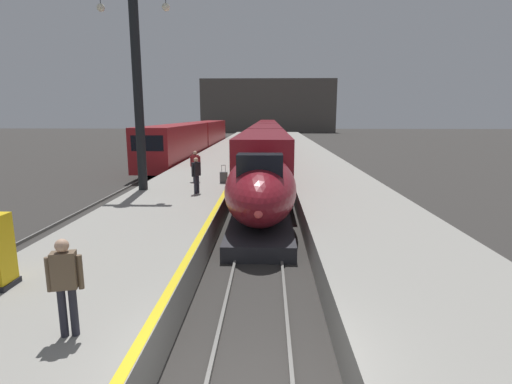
{
  "coord_description": "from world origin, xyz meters",
  "views": [
    {
      "loc": [
        0.31,
        -5.49,
        4.69
      ],
      "look_at": [
        -0.17,
        9.25,
        1.8
      ],
      "focal_mm": 27.73,
      "sensor_mm": 36.0,
      "label": 1
    }
  ],
  "objects_px": {
    "regional_train_adjacent": "(195,137)",
    "passenger_mid_platform": "(65,280)",
    "highspeed_train_main": "(266,137)",
    "passenger_near_edge": "(195,164)",
    "rolling_suitcase": "(224,177)",
    "passenger_far_waiting": "(196,173)",
    "station_column_mid": "(137,71)"
  },
  "relations": [
    {
      "from": "regional_train_adjacent",
      "to": "passenger_far_waiting",
      "type": "relative_size",
      "value": 21.66
    },
    {
      "from": "passenger_mid_platform",
      "to": "passenger_far_waiting",
      "type": "distance_m",
      "value": 12.21
    },
    {
      "from": "passenger_far_waiting",
      "to": "rolling_suitcase",
      "type": "xyz_separation_m",
      "value": [
        0.95,
        2.89,
        -0.69
      ]
    },
    {
      "from": "passenger_near_edge",
      "to": "passenger_mid_platform",
      "type": "bearing_deg",
      "value": -87.31
    },
    {
      "from": "regional_train_adjacent",
      "to": "highspeed_train_main",
      "type": "bearing_deg",
      "value": 23.71
    },
    {
      "from": "rolling_suitcase",
      "to": "passenger_far_waiting",
      "type": "bearing_deg",
      "value": -108.13
    },
    {
      "from": "regional_train_adjacent",
      "to": "station_column_mid",
      "type": "relative_size",
      "value": 3.9
    },
    {
      "from": "passenger_near_edge",
      "to": "passenger_far_waiting",
      "type": "relative_size",
      "value": 1.0
    },
    {
      "from": "station_column_mid",
      "to": "passenger_near_edge",
      "type": "height_order",
      "value": "station_column_mid"
    },
    {
      "from": "station_column_mid",
      "to": "passenger_far_waiting",
      "type": "bearing_deg",
      "value": -17.48
    },
    {
      "from": "passenger_near_edge",
      "to": "rolling_suitcase",
      "type": "bearing_deg",
      "value": -16.92
    },
    {
      "from": "highspeed_train_main",
      "to": "station_column_mid",
      "type": "distance_m",
      "value": 30.71
    },
    {
      "from": "highspeed_train_main",
      "to": "passenger_far_waiting",
      "type": "height_order",
      "value": "highspeed_train_main"
    },
    {
      "from": "station_column_mid",
      "to": "passenger_mid_platform",
      "type": "bearing_deg",
      "value": -77.52
    },
    {
      "from": "regional_train_adjacent",
      "to": "passenger_mid_platform",
      "type": "xyz_separation_m",
      "value": [
        5.1,
        -39.31,
        -0.09
      ]
    },
    {
      "from": "passenger_mid_platform",
      "to": "passenger_near_edge",
      "type": "bearing_deg",
      "value": 92.69
    },
    {
      "from": "passenger_near_edge",
      "to": "rolling_suitcase",
      "type": "distance_m",
      "value": 1.82
    },
    {
      "from": "highspeed_train_main",
      "to": "rolling_suitcase",
      "type": "distance_m",
      "value": 27.85
    },
    {
      "from": "highspeed_train_main",
      "to": "station_column_mid",
      "type": "bearing_deg",
      "value": -101.21
    },
    {
      "from": "regional_train_adjacent",
      "to": "station_column_mid",
      "type": "height_order",
      "value": "station_column_mid"
    },
    {
      "from": "passenger_near_edge",
      "to": "passenger_far_waiting",
      "type": "height_order",
      "value": "same"
    },
    {
      "from": "highspeed_train_main",
      "to": "passenger_far_waiting",
      "type": "bearing_deg",
      "value": -95.72
    },
    {
      "from": "station_column_mid",
      "to": "passenger_far_waiting",
      "type": "distance_m",
      "value": 5.51
    },
    {
      "from": "passenger_far_waiting",
      "to": "passenger_near_edge",
      "type": "bearing_deg",
      "value": 101.08
    },
    {
      "from": "rolling_suitcase",
      "to": "highspeed_train_main",
      "type": "bearing_deg",
      "value": 85.62
    },
    {
      "from": "highspeed_train_main",
      "to": "regional_train_adjacent",
      "type": "height_order",
      "value": "regional_train_adjacent"
    },
    {
      "from": "passenger_mid_platform",
      "to": "passenger_far_waiting",
      "type": "xyz_separation_m",
      "value": [
        -0.07,
        12.21,
        0.0
      ]
    },
    {
      "from": "passenger_near_edge",
      "to": "passenger_far_waiting",
      "type": "bearing_deg",
      "value": -78.92
    },
    {
      "from": "rolling_suitcase",
      "to": "regional_train_adjacent",
      "type": "bearing_deg",
      "value": 103.87
    },
    {
      "from": "passenger_near_edge",
      "to": "passenger_mid_platform",
      "type": "distance_m",
      "value": 15.61
    },
    {
      "from": "highspeed_train_main",
      "to": "passenger_near_edge",
      "type": "bearing_deg",
      "value": -97.79
    },
    {
      "from": "regional_train_adjacent",
      "to": "passenger_mid_platform",
      "type": "distance_m",
      "value": 39.64
    }
  ]
}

